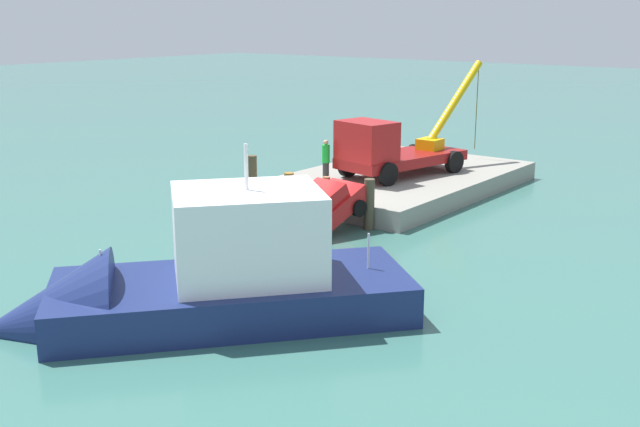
% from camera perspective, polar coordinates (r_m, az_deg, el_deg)
% --- Properties ---
extents(ground, '(200.00, 200.00, 0.00)m').
position_cam_1_polar(ground, '(30.38, -0.50, -0.34)').
color(ground, '#386B60').
extents(dock, '(12.51, 7.83, 0.82)m').
position_cam_1_polar(dock, '(35.40, 5.96, 2.41)').
color(dock, gray).
rests_on(dock, ground).
extents(crane_truck, '(9.19, 3.81, 4.86)m').
position_cam_1_polar(crane_truck, '(34.09, 5.30, 4.84)').
color(crane_truck, maroon).
rests_on(crane_truck, dock).
extents(dock_worker, '(0.34, 0.34, 1.77)m').
position_cam_1_polar(dock_worker, '(33.33, 0.44, 4.04)').
color(dock_worker, '#303030').
rests_on(dock_worker, dock).
extents(salvaged_car, '(4.44, 2.50, 2.69)m').
position_cam_1_polar(salvaged_car, '(27.79, -0.58, -0.20)').
color(salvaged_car, red).
rests_on(salvaged_car, ground).
extents(moored_yacht, '(10.94, 10.05, 6.44)m').
position_cam_1_polar(moored_yacht, '(20.53, -10.76, -6.44)').
color(moored_yacht, navy).
rests_on(moored_yacht, ground).
extents(piling_near, '(0.39, 0.39, 2.19)m').
position_cam_1_polar(piling_near, '(32.01, -5.05, 2.39)').
color(piling_near, '#4E432C').
rests_on(piling_near, ground).
extents(piling_mid, '(0.38, 0.38, 1.76)m').
position_cam_1_polar(piling_mid, '(30.58, -2.32, 1.44)').
color(piling_mid, brown).
rests_on(piling_mid, ground).
extents(piling_far, '(0.30, 0.30, 1.78)m').
position_cam_1_polar(piling_far, '(29.68, 0.48, 1.07)').
color(piling_far, brown).
rests_on(piling_far, ground).
extents(piling_end, '(0.39, 0.39, 1.93)m').
position_cam_1_polar(piling_end, '(28.60, 3.69, 0.69)').
color(piling_end, '#4C4431').
rests_on(piling_end, ground).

